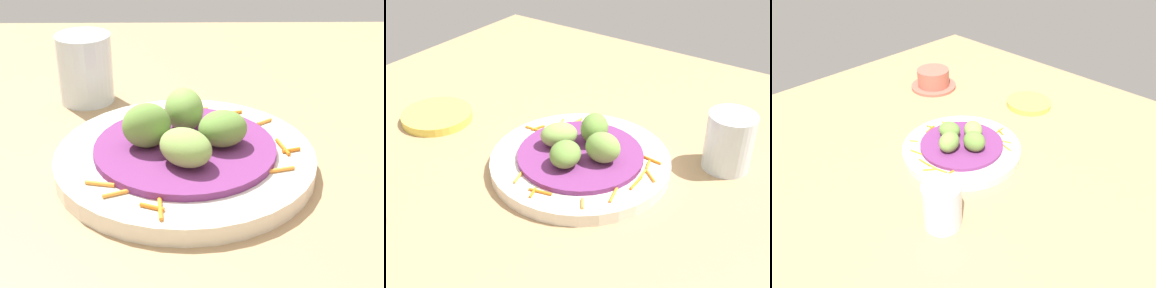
{
  "view_description": "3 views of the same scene",
  "coord_description": "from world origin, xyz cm",
  "views": [
    {
      "loc": [
        -50.43,
        4.85,
        32.43
      ],
      "look_at": [
        0.76,
        4.19,
        5.1
      ],
      "focal_mm": 53.59,
      "sensor_mm": 36.0,
      "label": 1
    },
    {
      "loc": [
        36.37,
        -45.91,
        45.31
      ],
      "look_at": [
        1.2,
        4.52,
        6.33
      ],
      "focal_mm": 46.7,
      "sensor_mm": 36.0,
      "label": 2
    },
    {
      "loc": [
        50.07,
        53.63,
        52.69
      ],
      "look_at": [
        1.66,
        5.99,
        5.11
      ],
      "focal_mm": 34.77,
      "sensor_mm": 36.0,
      "label": 3
    }
  ],
  "objects": [
    {
      "name": "guac_scoop_left",
      "position": [
        1.28,
        8.76,
        6.98
      ],
      "size": [
        5.24,
        5.86,
        4.63
      ],
      "primitive_type": "ellipsoid",
      "rotation": [
        0.0,
        0.0,
        0.26
      ],
      "color": "olive",
      "rests_on": "cabbage_bed"
    },
    {
      "name": "guac_scoop_right",
      "position": [
        1.42,
        1.06,
        6.51
      ],
      "size": [
        5.44,
        5.91,
        3.68
      ],
      "primitive_type": "ellipsoid",
      "rotation": [
        0.0,
        0.0,
        4.95
      ],
      "color": "olive",
      "rests_on": "cabbage_bed"
    },
    {
      "name": "guac_scoop_center",
      "position": [
        -2.5,
        4.84,
        6.47
      ],
      "size": [
        6.86,
        6.97,
        3.6
      ],
      "primitive_type": "ellipsoid",
      "rotation": [
        0.0,
        0.0,
        0.84
      ],
      "color": "#84A851",
      "rests_on": "cabbage_bed"
    },
    {
      "name": "main_plate",
      "position": [
        1.35,
        4.91,
        2.95
      ],
      "size": [
        26.89,
        26.89,
        1.9
      ],
      "primitive_type": "cylinder",
      "color": "silver",
      "rests_on": "table_surface"
    },
    {
      "name": "cabbage_bed",
      "position": [
        1.35,
        4.91,
        4.29
      ],
      "size": [
        18.77,
        18.77,
        0.77
      ],
      "primitive_type": "cylinder",
      "color": "#702D6B",
      "rests_on": "main_plate"
    },
    {
      "name": "table_surface",
      "position": [
        0.0,
        0.0,
        1.0
      ],
      "size": [
        110.0,
        110.0,
        2.0
      ],
      "primitive_type": "cube",
      "color": "tan",
      "rests_on": "ground"
    },
    {
      "name": "guac_scoop_back",
      "position": [
        5.19,
        4.98,
        6.95
      ],
      "size": [
        5.81,
        4.97,
        4.56
      ],
      "primitive_type": "ellipsoid",
      "rotation": [
        0.0,
        0.0,
        1.76
      ],
      "color": "#759E47",
      "rests_on": "cabbage_bed"
    },
    {
      "name": "carrot_garnish",
      "position": [
        3.21,
        4.04,
        4.1
      ],
      "size": [
        24.41,
        21.34,
        0.4
      ],
      "color": "orange",
      "rests_on": "main_plate"
    },
    {
      "name": "water_glass",
      "position": [
        19.08,
        17.68,
        6.43
      ],
      "size": [
        7.03,
        7.03,
        8.85
      ],
      "primitive_type": "cylinder",
      "color": "silver",
      "rests_on": "table_surface"
    }
  ]
}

